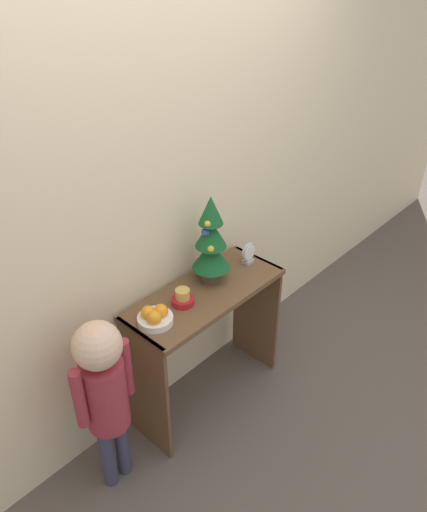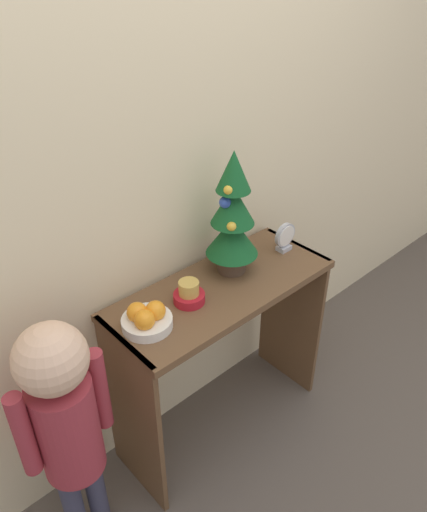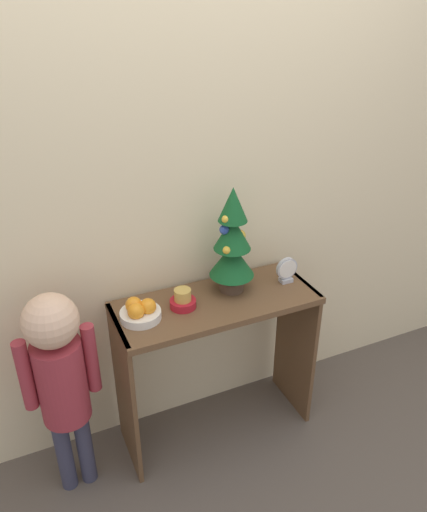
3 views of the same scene
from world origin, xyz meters
The scene contains 8 objects.
ground_plane centered at (0.00, 0.00, 0.00)m, with size 12.00×12.00×0.00m, color brown.
back_wall centered at (0.00, 0.42, 1.25)m, with size 7.00×0.05×2.50m, color beige.
console_table centered at (0.00, 0.19, 0.57)m, with size 0.92×0.37×0.78m.
mini_tree centered at (0.10, 0.24, 1.02)m, with size 0.20×0.20×0.50m.
fruit_bowl centered at (-0.35, 0.19, 0.81)m, with size 0.17×0.17×0.09m.
singing_bowl centered at (-0.15, 0.20, 0.81)m, with size 0.12×0.12×0.09m.
desk_clock centered at (0.37, 0.20, 0.84)m, with size 0.11×0.04×0.13m.
child_figure centered at (-0.71, 0.14, 0.65)m, with size 0.31×0.22×1.01m.
Camera 3 is at (-0.78, -1.51, 2.00)m, focal length 35.00 mm.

